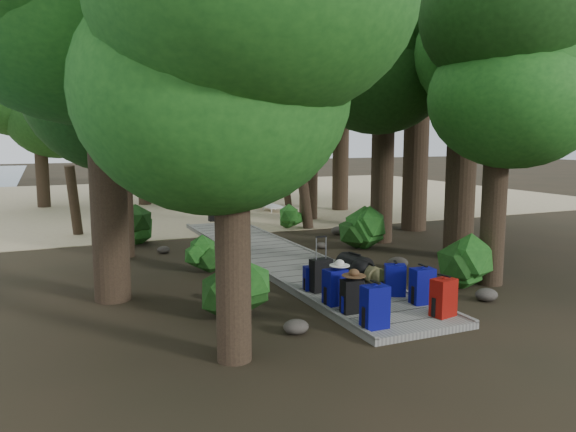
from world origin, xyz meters
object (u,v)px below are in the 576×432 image
backpack_left_d (313,277)px  duffel_right_khaki (371,274)px  suitcase_on_boardwalk (321,275)px  backpack_left_a (375,305)px  backpack_right_c (395,278)px  backpack_right_a (443,295)px  backpack_left_b (352,294)px  backpack_right_b (422,284)px  lone_suitcase_on_sand (215,212)px  duffel_right_black (354,265)px  kayak (121,213)px  sun_lounger (272,203)px  backpack_left_c (335,285)px  backpack_right_d (390,280)px

backpack_left_d → duffel_right_khaki: backpack_left_d is taller
duffel_right_khaki → suitcase_on_boardwalk: suitcase_on_boardwalk is taller
backpack_left_a → backpack_right_c: size_ratio=1.14×
backpack_right_a → suitcase_on_boardwalk: bearing=106.6°
backpack_left_b → backpack_right_b: (1.44, -0.05, 0.04)m
lone_suitcase_on_sand → backpack_left_d: bearing=-98.2°
duffel_right_khaki → lone_suitcase_on_sand: 10.20m
duffel_right_black → lone_suitcase_on_sand: lone_suitcase_on_sand is taller
backpack_right_a → suitcase_on_boardwalk: backpack_right_a is taller
duffel_right_khaki → suitcase_on_boardwalk: 1.31m
backpack_left_a → backpack_right_c: backpack_left_a is taller
backpack_left_b → lone_suitcase_on_sand: bearing=87.6°
backpack_right_b → backpack_left_b: bearing=-177.6°
backpack_left_d → backpack_left_a: bearing=-82.8°
backpack_right_c → kayak: 14.00m
backpack_right_b → sun_lounger: (2.58, 13.66, -0.13)m
backpack_left_c → backpack_right_b: 1.59m
backpack_left_d → backpack_right_a: 2.70m
backpack_left_b → backpack_left_d: backpack_left_b is taller
backpack_left_d → backpack_right_d: backpack_left_d is taller
backpack_left_b → backpack_right_a: (1.32, -0.78, 0.03)m
backpack_right_c → backpack_right_d: bearing=107.5°
backpack_left_d → backpack_right_b: 2.16m
sun_lounger → duffel_right_khaki: bearing=-101.9°
duffel_right_khaki → duffel_right_black: duffel_right_black is taller
backpack_left_a → kayak: 15.15m
backpack_right_b → lone_suitcase_on_sand: backpack_right_b is taller
backpack_left_c → backpack_right_c: size_ratio=1.09×
suitcase_on_boardwalk → lone_suitcase_on_sand: bearing=80.1°
kayak → sun_lounger: 6.10m
backpack_left_a → sun_lounger: bearing=73.8°
backpack_right_d → kayak: (-3.38, 13.37, -0.17)m
backpack_right_b → backpack_left_c: bearing=162.9°
backpack_left_b → sun_lounger: 14.19m
sun_lounger → suitcase_on_boardwalk: bearing=-107.3°
backpack_right_d → duffel_right_black: (0.01, 1.36, -0.01)m
sun_lounger → backpack_left_c: bearing=-106.8°
backpack_right_b → suitcase_on_boardwalk: size_ratio=1.11×
backpack_right_a → duffel_right_black: (0.01, 2.97, -0.12)m
suitcase_on_boardwalk → kayak: (-2.17, 12.79, -0.24)m
backpack_left_a → sun_lounger: (4.08, 14.43, -0.15)m
backpack_left_d → backpack_right_c: size_ratio=0.79×
backpack_left_b → duffel_right_khaki: bearing=51.7°
backpack_right_d → lone_suitcase_on_sand: 10.99m
backpack_left_d → backpack_right_b: bearing=-39.9°
duffel_right_khaki → backpack_left_d: bearing=-172.0°
backpack_left_b → backpack_left_d: bearing=91.5°
backpack_left_b → backpack_left_a: bearing=-91.4°
backpack_right_a → backpack_right_c: backpack_right_a is taller
backpack_left_a → duffel_right_khaki: bearing=58.9°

